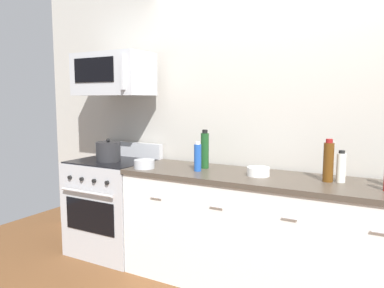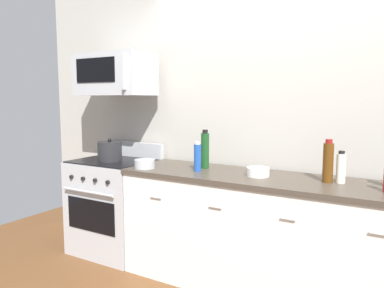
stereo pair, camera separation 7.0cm
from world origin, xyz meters
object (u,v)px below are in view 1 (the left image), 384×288
(bottle_soda_blue, at_px, (198,157))
(bowl_white_ceramic, at_px, (258,171))
(bottle_wine_amber, at_px, (328,161))
(stockpot, at_px, (108,151))
(range_oven, at_px, (113,205))
(bottle_vinegar_white, at_px, (341,167))
(bowl_steel_prep, at_px, (144,164))
(microwave, at_px, (113,74))
(bottle_wine_green, at_px, (205,150))

(bottle_soda_blue, xyz_separation_m, bowl_white_ceramic, (0.51, 0.06, -0.08))
(bottle_wine_amber, height_order, stockpot, bottle_wine_amber)
(range_oven, xyz_separation_m, bowl_white_ceramic, (1.49, -0.01, 0.49))
(bottle_vinegar_white, height_order, bowl_steel_prep, bottle_vinegar_white)
(microwave, relative_size, stockpot, 3.20)
(bottle_wine_amber, distance_m, stockpot, 2.00)
(range_oven, bearing_deg, bowl_steel_prep, -19.29)
(bottle_wine_green, distance_m, bowl_white_ceramic, 0.54)
(bottle_vinegar_white, bearing_deg, bowl_white_ceramic, -172.49)
(microwave, bearing_deg, bottle_vinegar_white, 0.70)
(bottle_vinegar_white, distance_m, bowl_steel_prep, 1.58)
(bowl_steel_prep, distance_m, bowl_white_ceramic, 0.98)
(bowl_white_ceramic, bearing_deg, bottle_soda_blue, -173.34)
(bottle_soda_blue, height_order, bowl_steel_prep, bottle_soda_blue)
(bottle_vinegar_white, bearing_deg, microwave, -179.30)
(range_oven, relative_size, bottle_wine_green, 3.19)
(bowl_steel_prep, bearing_deg, bottle_wine_green, 30.23)
(stockpot, bearing_deg, bottle_wine_green, 7.86)
(microwave, relative_size, bottle_wine_amber, 2.38)
(range_oven, distance_m, bottle_vinegar_white, 2.16)
(bottle_vinegar_white, relative_size, bottle_wine_amber, 0.74)
(bowl_steel_prep, bearing_deg, range_oven, 160.71)
(range_oven, distance_m, bowl_white_ceramic, 1.57)
(microwave, relative_size, bottle_wine_green, 2.22)
(microwave, height_order, bowl_steel_prep, microwave)
(range_oven, xyz_separation_m, bottle_wine_amber, (2.00, 0.04, 0.60))
(bottle_wine_green, height_order, bottle_wine_amber, bottle_wine_green)
(bottle_soda_blue, bearing_deg, bowl_steel_prep, -165.96)
(bottle_wine_green, bearing_deg, bottle_vinegar_white, -0.56)
(range_oven, distance_m, bottle_wine_amber, 2.09)
(microwave, xyz_separation_m, bowl_steel_prep, (0.52, -0.23, -0.79))
(bottle_wine_amber, bearing_deg, bottle_wine_green, 177.96)
(microwave, distance_m, bowl_white_ceramic, 1.69)
(range_oven, height_order, bottle_wine_amber, bottle_wine_amber)
(microwave, height_order, stockpot, microwave)
(microwave, height_order, bowl_white_ceramic, microwave)
(bottle_vinegar_white, xyz_separation_m, bottle_wine_amber, (-0.08, -0.03, 0.04))
(bottle_vinegar_white, height_order, stockpot, bottle_vinegar_white)
(bowl_white_ceramic, bearing_deg, bowl_steel_prep, -169.78)
(bottle_vinegar_white, bearing_deg, bowl_steel_prep, -170.80)
(bottle_soda_blue, bearing_deg, bottle_wine_green, 93.80)
(bottle_soda_blue, relative_size, bowl_steel_prep, 1.38)
(bowl_steel_prep, bearing_deg, bottle_wine_amber, 8.74)
(bottle_wine_green, bearing_deg, range_oven, -175.24)
(bowl_white_ceramic, bearing_deg, range_oven, 179.70)
(range_oven, height_order, bowl_steel_prep, range_oven)
(bottle_soda_blue, distance_m, stockpot, 0.98)
(microwave, xyz_separation_m, bottle_wine_green, (0.97, 0.04, -0.67))
(bottle_wine_green, height_order, stockpot, bottle_wine_green)
(microwave, bearing_deg, range_oven, -90.29)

